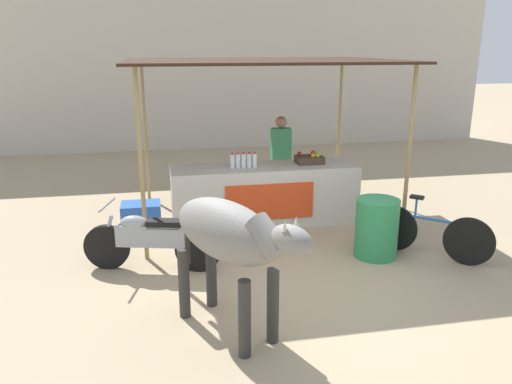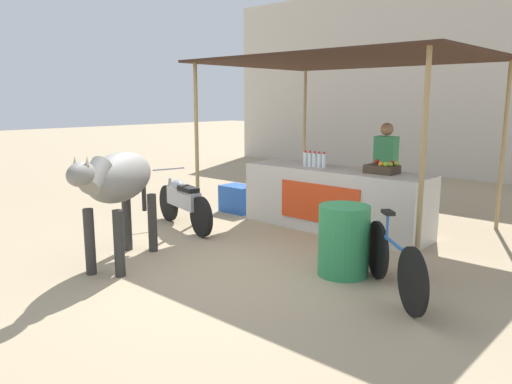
% 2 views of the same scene
% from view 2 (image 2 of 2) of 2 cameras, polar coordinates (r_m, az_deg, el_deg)
% --- Properties ---
extents(ground_plane, '(60.00, 60.00, 0.00)m').
position_cam_2_polar(ground_plane, '(6.30, -2.47, -8.08)').
color(ground_plane, tan).
extents(building_wall_far, '(16.00, 0.50, 5.03)m').
position_cam_2_polar(building_wall_far, '(13.74, 24.96, 11.71)').
color(building_wall_far, beige).
rests_on(building_wall_far, ground).
extents(stall_counter, '(3.00, 0.82, 0.96)m').
position_cam_2_polar(stall_counter, '(7.83, 8.88, -0.84)').
color(stall_counter, beige).
rests_on(stall_counter, ground).
extents(stall_awning, '(4.20, 3.20, 2.61)m').
position_cam_2_polar(stall_awning, '(7.95, 10.55, 13.97)').
color(stall_awning, '#382319').
rests_on(stall_awning, ground).
extents(water_bottle_row, '(0.43, 0.07, 0.25)m').
position_cam_2_polar(water_bottle_row, '(7.90, 6.69, 3.68)').
color(water_bottle_row, silver).
rests_on(water_bottle_row, stall_counter).
extents(fruit_crate, '(0.44, 0.32, 0.18)m').
position_cam_2_polar(fruit_crate, '(7.40, 14.26, 2.63)').
color(fruit_crate, '#3F3326').
rests_on(fruit_crate, stall_counter).
extents(vendor_behind_counter, '(0.34, 0.22, 1.65)m').
position_cam_2_polar(vendor_behind_counter, '(8.19, 14.52, 2.06)').
color(vendor_behind_counter, '#383842').
rests_on(vendor_behind_counter, ground).
extents(cooler_box, '(0.60, 0.44, 0.48)m').
position_cam_2_polar(cooler_box, '(9.03, -2.03, -0.76)').
color(cooler_box, blue).
rests_on(cooler_box, ground).
extents(water_barrel, '(0.59, 0.59, 0.82)m').
position_cam_2_polar(water_barrel, '(5.86, 10.00, -5.46)').
color(water_barrel, '#2D8C51').
rests_on(water_barrel, ground).
extents(cow, '(1.26, 1.74, 1.44)m').
position_cam_2_polar(cow, '(6.24, -15.46, 1.16)').
color(cow, gray).
rests_on(cow, ground).
extents(motorcycle_parked, '(1.76, 0.68, 0.90)m').
position_cam_2_polar(motorcycle_parked, '(7.94, -8.34, -1.05)').
color(motorcycle_parked, black).
rests_on(motorcycle_parked, ground).
extents(bicycle_leaning, '(1.25, 1.15, 0.85)m').
position_cam_2_polar(bicycle_leaning, '(5.40, 15.39, -7.75)').
color(bicycle_leaning, black).
rests_on(bicycle_leaning, ground).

